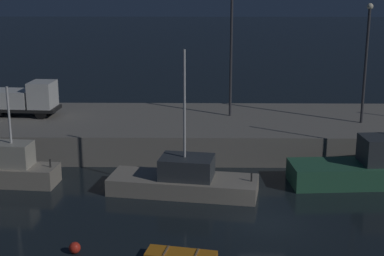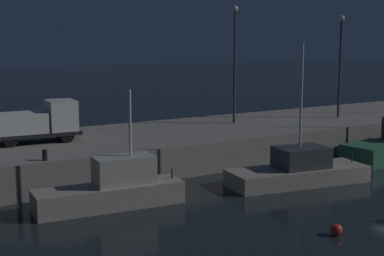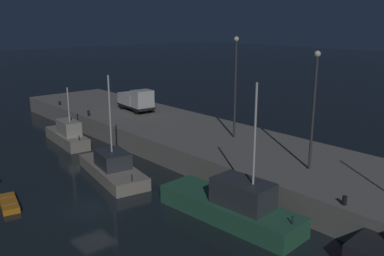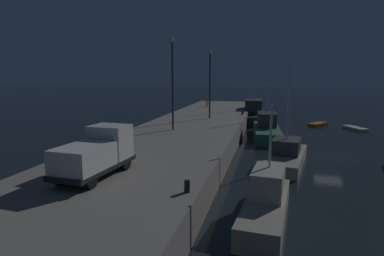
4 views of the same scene
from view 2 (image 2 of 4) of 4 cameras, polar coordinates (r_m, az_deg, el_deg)
name	(u,v)px [view 2 (image 2 of 4)]	position (r m, az deg, el deg)	size (l,w,h in m)	color
pier_quay	(252,136)	(44.25, 6.15, -0.82)	(68.49, 10.81, 2.03)	gray
fishing_boat_blue	(299,170)	(34.07, 10.87, -4.30)	(8.97, 4.18, 8.41)	gray
fishing_boat_orange	(114,189)	(29.09, -8.04, -6.18)	(7.84, 2.77, 6.05)	gray
mooring_buoy_near	(336,230)	(25.70, 14.58, -10.06)	(0.54, 0.54, 0.54)	red
lamp_post_west	(235,56)	(43.74, 4.40, 7.34)	(0.44, 0.44, 9.12)	#38383D
lamp_post_east	(340,59)	(48.46, 14.95, 6.85)	(0.44, 0.44, 8.50)	#38383D
utility_truck	(39,122)	(36.89, -15.43, 0.58)	(5.60, 2.62, 2.66)	black
bollard_west	(45,155)	(31.43, -14.84, -2.69)	(0.28, 0.28, 0.60)	black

